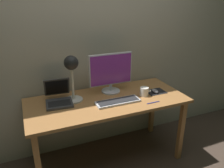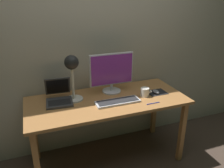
{
  "view_description": "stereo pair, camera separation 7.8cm",
  "coord_description": "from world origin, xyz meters",
  "px_view_note": "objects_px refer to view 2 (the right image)",
  "views": [
    {
      "loc": [
        -0.74,
        -1.91,
        1.73
      ],
      "look_at": [
        0.03,
        -0.05,
        0.92
      ],
      "focal_mm": 36.05,
      "sensor_mm": 36.0,
      "label": 1
    },
    {
      "loc": [
        -0.67,
        -1.94,
        1.73
      ],
      "look_at": [
        0.03,
        -0.05,
        0.92
      ],
      "focal_mm": 36.05,
      "sensor_mm": 36.0,
      "label": 2
    }
  ],
  "objects_px": {
    "laptop": "(59,95)",
    "coffee_mug": "(145,92)",
    "pen": "(153,103)",
    "keyboard_main": "(118,102)",
    "monitor": "(112,72)",
    "desk_lamp": "(72,69)",
    "mouse": "(156,92)"
  },
  "relations": [
    {
      "from": "coffee_mug",
      "to": "laptop",
      "type": "bearing_deg",
      "value": 166.11
    },
    {
      "from": "desk_lamp",
      "to": "mouse",
      "type": "relative_size",
      "value": 4.78
    },
    {
      "from": "keyboard_main",
      "to": "pen",
      "type": "xyz_separation_m",
      "value": [
        0.32,
        -0.14,
        -0.01
      ]
    },
    {
      "from": "desk_lamp",
      "to": "pen",
      "type": "xyz_separation_m",
      "value": [
        0.7,
        -0.35,
        -0.32
      ]
    },
    {
      "from": "desk_lamp",
      "to": "mouse",
      "type": "height_order",
      "value": "desk_lamp"
    },
    {
      "from": "desk_lamp",
      "to": "coffee_mug",
      "type": "distance_m",
      "value": 0.78
    },
    {
      "from": "laptop",
      "to": "pen",
      "type": "xyz_separation_m",
      "value": [
        0.85,
        -0.39,
        -0.06
      ]
    },
    {
      "from": "laptop",
      "to": "keyboard_main",
      "type": "bearing_deg",
      "value": -25.71
    },
    {
      "from": "keyboard_main",
      "to": "mouse",
      "type": "distance_m",
      "value": 0.47
    },
    {
      "from": "laptop",
      "to": "coffee_mug",
      "type": "xyz_separation_m",
      "value": [
        0.85,
        -0.21,
        -0.02
      ]
    },
    {
      "from": "pen",
      "to": "keyboard_main",
      "type": "bearing_deg",
      "value": 156.44
    },
    {
      "from": "monitor",
      "to": "pen",
      "type": "xyz_separation_m",
      "value": [
        0.28,
        -0.41,
        -0.22
      ]
    },
    {
      "from": "monitor",
      "to": "laptop",
      "type": "distance_m",
      "value": 0.59
    },
    {
      "from": "monitor",
      "to": "desk_lamp",
      "type": "relative_size",
      "value": 1.04
    },
    {
      "from": "laptop",
      "to": "monitor",
      "type": "bearing_deg",
      "value": 2.02
    },
    {
      "from": "keyboard_main",
      "to": "coffee_mug",
      "type": "relative_size",
      "value": 3.54
    },
    {
      "from": "monitor",
      "to": "coffee_mug",
      "type": "distance_m",
      "value": 0.41
    },
    {
      "from": "monitor",
      "to": "laptop",
      "type": "height_order",
      "value": "monitor"
    },
    {
      "from": "keyboard_main",
      "to": "coffee_mug",
      "type": "height_order",
      "value": "coffee_mug"
    },
    {
      "from": "keyboard_main",
      "to": "laptop",
      "type": "height_order",
      "value": "laptop"
    },
    {
      "from": "coffee_mug",
      "to": "keyboard_main",
      "type": "bearing_deg",
      "value": -172.04
    },
    {
      "from": "pen",
      "to": "desk_lamp",
      "type": "bearing_deg",
      "value": 153.21
    },
    {
      "from": "keyboard_main",
      "to": "mouse",
      "type": "height_order",
      "value": "mouse"
    },
    {
      "from": "desk_lamp",
      "to": "laptop",
      "type": "bearing_deg",
      "value": 165.1
    },
    {
      "from": "keyboard_main",
      "to": "pen",
      "type": "distance_m",
      "value": 0.34
    },
    {
      "from": "mouse",
      "to": "monitor",
      "type": "bearing_deg",
      "value": 153.86
    },
    {
      "from": "mouse",
      "to": "keyboard_main",
      "type": "bearing_deg",
      "value": -172.08
    },
    {
      "from": "keyboard_main",
      "to": "desk_lamp",
      "type": "distance_m",
      "value": 0.54
    },
    {
      "from": "desk_lamp",
      "to": "monitor",
      "type": "bearing_deg",
      "value": 7.79
    },
    {
      "from": "mouse",
      "to": "coffee_mug",
      "type": "distance_m",
      "value": 0.15
    },
    {
      "from": "pen",
      "to": "monitor",
      "type": "bearing_deg",
      "value": 123.99
    },
    {
      "from": "keyboard_main",
      "to": "laptop",
      "type": "xyz_separation_m",
      "value": [
        -0.53,
        0.26,
        0.05
      ]
    }
  ]
}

